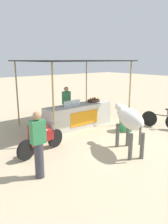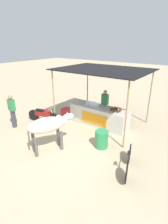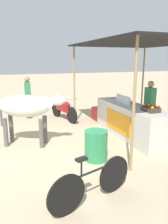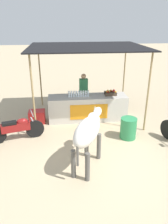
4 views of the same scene
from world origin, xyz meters
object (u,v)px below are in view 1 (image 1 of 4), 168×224
at_px(cow, 129,119).
at_px(motorcycle_parked, 42,140).
at_px(fruit_crate, 94,100).
at_px(stall_counter, 78,116).
at_px(water_barrel, 126,122).
at_px(vendor_behind_counter, 67,105).
at_px(passerby_on_street, 38,145).
at_px(bicycle_leaning, 161,120).
at_px(cooler_box, 38,131).

bearing_deg(cow, motorcycle_parked, 142.96).
height_order(fruit_crate, motorcycle_parked, fruit_crate).
distance_m(stall_counter, water_barrel, 1.99).
xyz_separation_m(fruit_crate, motorcycle_parked, (-3.37, -1.44, -0.61)).
distance_m(vendor_behind_counter, cow, 3.74).
xyz_separation_m(vendor_behind_counter, passerby_on_street, (-3.15, -3.37, 0.00)).
distance_m(bicycle_leaning, passerby_on_street, 5.83).
bearing_deg(cow, water_barrel, 41.88).
distance_m(water_barrel, bicycle_leaning, 1.58).
relative_size(water_barrel, motorcycle_parked, 0.40).
distance_m(fruit_crate, cow, 3.28).
xyz_separation_m(fruit_crate, bicycle_leaning, (1.68, -2.36, -0.69)).
height_order(cow, motorcycle_parked, cow).
bearing_deg(water_barrel, cooler_box, 153.98).
distance_m(fruit_crate, water_barrel, 1.82).
relative_size(fruit_crate, bicycle_leaning, 0.28).
bearing_deg(stall_counter, cooler_box, -177.15).
height_order(fruit_crate, cooler_box, fruit_crate).
bearing_deg(cow, fruit_crate, 67.49).
height_order(motorcycle_parked, passerby_on_street, passerby_on_street).
distance_m(fruit_crate, motorcycle_parked, 3.71).
bearing_deg(bicycle_leaning, stall_counter, 138.15).
bearing_deg(motorcycle_parked, water_barrel, -3.71).
height_order(fruit_crate, vendor_behind_counter, vendor_behind_counter).
relative_size(fruit_crate, passerby_on_street, 0.27).
height_order(fruit_crate, water_barrel, fruit_crate).
bearing_deg(vendor_behind_counter, cooler_box, -155.60).
height_order(fruit_crate, cow, cow).
bearing_deg(fruit_crate, water_barrel, -81.14).
distance_m(vendor_behind_counter, cooler_box, 2.15).
bearing_deg(cow, vendor_behind_counter, 85.67).
bearing_deg(bicycle_leaning, cow, -167.17).
distance_m(water_barrel, passerby_on_street, 4.52).
distance_m(cooler_box, cow, 3.38).
xyz_separation_m(cooler_box, water_barrel, (3.11, -1.52, 0.11)).
relative_size(stall_counter, passerby_on_street, 1.82).
height_order(stall_counter, passerby_on_street, passerby_on_street).
xyz_separation_m(stall_counter, passerby_on_street, (-3.23, -2.62, 0.37)).
relative_size(cow, passerby_on_street, 1.09).
distance_m(stall_counter, cooler_box, 1.97).
height_order(vendor_behind_counter, cooler_box, vendor_behind_counter).
height_order(cooler_box, passerby_on_street, passerby_on_street).
relative_size(stall_counter, cooler_box, 5.00).
bearing_deg(bicycle_leaning, fruit_crate, 125.44).
bearing_deg(cow, passerby_on_street, 172.94).
relative_size(bicycle_leaning, passerby_on_street, 0.97).
xyz_separation_m(fruit_crate, water_barrel, (0.26, -1.67, -0.68)).
bearing_deg(stall_counter, bicycle_leaning, -41.85).
distance_m(motorcycle_parked, passerby_on_street, 1.51).
distance_m(cow, bicycle_leaning, 3.09).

